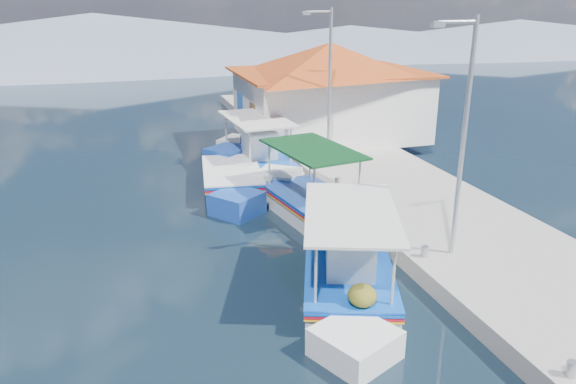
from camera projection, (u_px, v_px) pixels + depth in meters
name	position (u px, v px, depth m)	size (l,w,h in m)	color
ground	(313.00, 342.00, 11.63)	(160.00, 160.00, 0.00)	black
quay	(417.00, 205.00, 18.60)	(5.00, 44.00, 0.50)	gray
bollards	(371.00, 208.00, 17.20)	(0.20, 17.20, 0.30)	#A5A8AD
main_caique	(347.00, 274.00, 13.50)	(3.72, 6.83, 2.39)	white
caique_green_canopy	(311.00, 204.00, 18.32)	(2.79, 6.80, 2.58)	white
caique_blue_hull	(231.00, 181.00, 20.74)	(2.69, 6.97, 1.25)	#1B46A6
caique_far	(257.00, 161.00, 22.69)	(2.46, 7.26, 2.55)	white
harbor_building	(330.00, 89.00, 25.93)	(10.49, 10.49, 4.40)	white
lamp_post_near	(462.00, 129.00, 13.41)	(1.21, 0.14, 6.00)	#A5A8AD
lamp_post_far	(328.00, 79.00, 21.50)	(1.21, 0.14, 6.00)	#A5A8AD
mountain_ridge	(201.00, 41.00, 63.14)	(171.40, 96.00, 5.50)	slate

